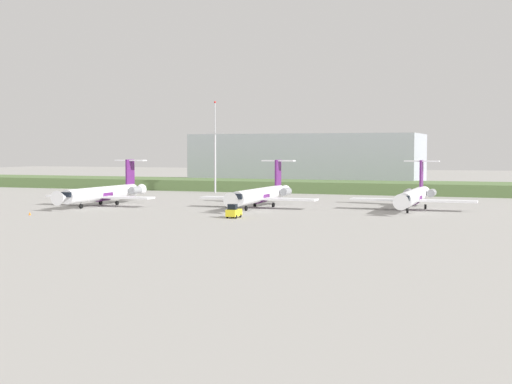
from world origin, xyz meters
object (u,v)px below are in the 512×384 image
at_px(regional_jet_nearest, 104,193).
at_px(baggage_tug, 234,212).
at_px(regional_jet_third, 414,196).
at_px(safety_cone_front_marker, 30,214).
at_px(regional_jet_second, 261,194).
at_px(antenna_mast, 215,155).

xyz_separation_m(regional_jet_nearest, baggage_tug, (33.83, -15.41, -1.53)).
distance_m(regional_jet_third, safety_cone_front_marker, 68.53).
distance_m(regional_jet_second, antenna_mast, 48.09).
relative_size(regional_jet_third, safety_cone_front_marker, 56.36).
relative_size(antenna_mast, safety_cone_front_marker, 42.32).
bearing_deg(regional_jet_second, antenna_mast, 123.75).
distance_m(regional_jet_nearest, regional_jet_second, 31.54).
height_order(baggage_tug, safety_cone_front_marker, baggage_tug).
height_order(regional_jet_nearest, regional_jet_third, same).
xyz_separation_m(regional_jet_nearest, antenna_mast, (4.56, 45.41, 7.12)).
xyz_separation_m(regional_jet_second, antenna_mast, (-26.42, 39.54, 7.12)).
bearing_deg(regional_jet_second, regional_jet_nearest, -169.27).
xyz_separation_m(baggage_tug, safety_cone_front_marker, (-34.29, -7.26, -0.73)).
xyz_separation_m(regional_jet_third, safety_cone_front_marker, (-59.62, -33.72, -2.26)).
bearing_deg(regional_jet_nearest, antenna_mast, 84.26).
bearing_deg(baggage_tug, regional_jet_nearest, 155.51).
relative_size(regional_jet_second, baggage_tug, 9.69).
xyz_separation_m(regional_jet_nearest, regional_jet_third, (59.16, 11.04, 0.00)).
bearing_deg(regional_jet_nearest, regional_jet_second, 10.73).
bearing_deg(antenna_mast, safety_cone_front_marker, -94.22).
distance_m(regional_jet_third, antenna_mast, 64.90).
relative_size(regional_jet_second, antenna_mast, 1.33).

